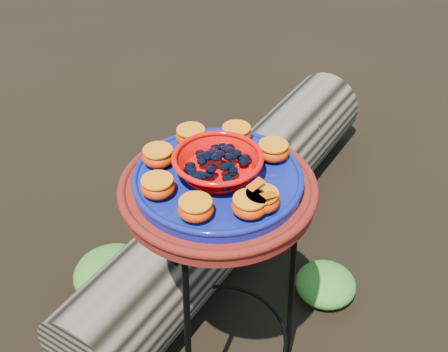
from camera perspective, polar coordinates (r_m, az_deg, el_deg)
plant_stand at (r=1.58m, az=-0.53°, el=-11.84°), size 0.44×0.44×0.70m
terracotta_saucer at (r=1.32m, az=-0.62°, el=-1.49°), size 0.46×0.46×0.04m
cobalt_plate at (r=1.30m, az=-0.63°, el=-0.41°), size 0.39×0.39×0.03m
red_bowl at (r=1.28m, az=-0.64°, el=1.01°), size 0.20×0.20×0.05m
glass_gems at (r=1.25m, az=-0.65°, el=2.49°), size 0.15×0.15×0.03m
orange_half_0 at (r=1.20m, az=3.86°, el=-2.49°), size 0.08×0.08×0.04m
orange_half_1 at (r=1.34m, az=5.01°, el=2.53°), size 0.08×0.08×0.04m
orange_half_2 at (r=1.40m, az=1.27°, el=4.27°), size 0.08×0.08×0.04m
orange_half_3 at (r=1.39m, az=-3.38°, el=4.05°), size 0.08×0.08×0.04m
orange_half_4 at (r=1.33m, az=-6.70°, el=1.96°), size 0.08×0.08×0.04m
orange_half_5 at (r=1.24m, az=-6.75°, el=-1.11°), size 0.08×0.08×0.04m
orange_half_6 at (r=1.17m, az=-2.90°, el=-3.36°), size 0.08×0.08×0.04m
orange_half_7 at (r=1.18m, az=2.59°, el=-3.06°), size 0.08×0.08×0.04m
butterfly at (r=1.18m, az=3.92°, el=-1.46°), size 0.08×0.05×0.01m
driftwood_log at (r=2.16m, az=1.18°, el=-2.43°), size 1.77×0.98×0.32m
foliage_right at (r=2.03m, az=10.29°, el=-10.69°), size 0.21×0.21×0.11m
foliage_back at (r=2.05m, az=-11.24°, el=-9.64°), size 0.28×0.28×0.14m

